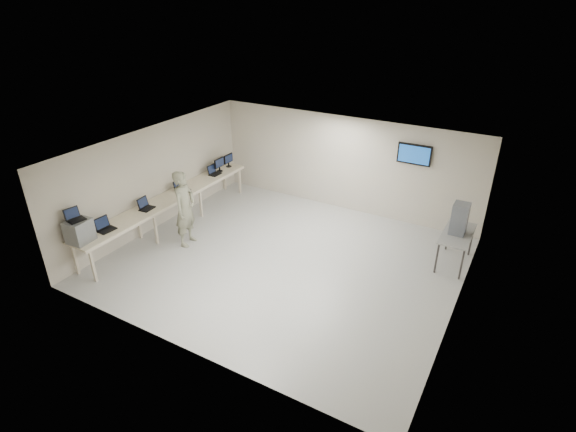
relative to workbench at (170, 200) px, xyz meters
The scene contains 13 objects.
room 3.67m from the workbench, ahead, with size 8.01×7.01×2.81m.
workbench is the anchor object (origin of this frame).
equipment_box 2.77m from the workbench, 91.31° to the right, with size 0.44×0.51×0.53m, color slate.
laptop_on_box 2.83m from the workbench, 92.44° to the right, with size 0.35×0.39×0.28m.
laptop_0 2.12m from the workbench, 91.16° to the right, with size 0.34×0.41×0.31m.
laptop_1 0.83m from the workbench, 94.13° to the right, with size 0.34×0.39×0.29m.
laptop_2 0.55m from the workbench, 94.42° to the left, with size 0.37×0.41×0.29m.
laptop_3 1.96m from the workbench, 90.62° to the left, with size 0.30×0.36×0.28m.
monitor_near 2.27m from the workbench, 90.29° to the left, with size 0.19×0.42×0.42m.
monitor_far 2.73m from the workbench, 90.24° to the left, with size 0.18×0.41×0.41m.
soldier 1.10m from the workbench, 25.79° to the right, with size 0.73×0.48×2.00m, color #6A6E51.
side_table 7.44m from the workbench, 15.03° to the left, with size 0.66×1.40×0.84m.
storage_bins 7.43m from the workbench, 15.07° to the left, with size 0.35×0.39×0.75m.
Camera 1 is at (4.68, -8.03, 5.97)m, focal length 28.00 mm.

